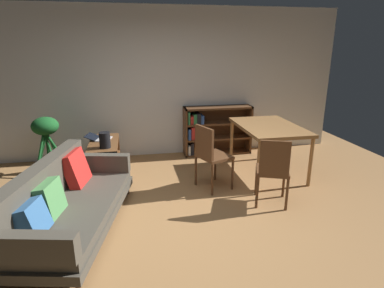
{
  "coord_description": "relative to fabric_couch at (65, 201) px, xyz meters",
  "views": [
    {
      "loc": [
        -0.56,
        -3.26,
        2.03
      ],
      "look_at": [
        0.23,
        0.82,
        0.74
      ],
      "focal_mm": 29.93,
      "sensor_mm": 36.0,
      "label": 1
    }
  ],
  "objects": [
    {
      "name": "media_console",
      "position": [
        0.31,
        1.67,
        -0.11
      ],
      "size": [
        0.45,
        1.04,
        0.54
      ],
      "color": "brown",
      "rests_on": "ground_plane"
    },
    {
      "name": "ground_plane",
      "position": [
        1.34,
        -0.15,
        -0.37
      ],
      "size": [
        8.16,
        8.16,
        0.0
      ],
      "primitive_type": "plane",
      "color": "#9E7042"
    },
    {
      "name": "dining_chair_near",
      "position": [
        1.86,
        0.79,
        0.18
      ],
      "size": [
        0.54,
        0.57,
        0.95
      ],
      "color": "#56351E",
      "rests_on": "ground_plane"
    },
    {
      "name": "open_laptop",
      "position": [
        0.24,
        1.83,
        0.2
      ],
      "size": [
        0.44,
        0.38,
        0.08
      ],
      "color": "silver",
      "rests_on": "media_console"
    },
    {
      "name": "dining_chair_far",
      "position": [
        2.52,
        0.14,
        0.15
      ],
      "size": [
        0.53,
        0.54,
        0.92
      ],
      "color": "#56351E",
      "rests_on": "ground_plane"
    },
    {
      "name": "bookshelf",
      "position": [
        2.3,
        2.36,
        0.1
      ],
      "size": [
        1.3,
        0.33,
        0.92
      ],
      "color": "#56351E",
      "rests_on": "ground_plane"
    },
    {
      "name": "desk_speaker",
      "position": [
        0.36,
        1.36,
        0.29
      ],
      "size": [
        0.17,
        0.17,
        0.24
      ],
      "color": "black",
      "rests_on": "media_console"
    },
    {
      "name": "fabric_couch",
      "position": [
        0.0,
        0.0,
        0.0
      ],
      "size": [
        1.28,
        2.22,
        0.79
      ],
      "color": "#56351E",
      "rests_on": "ground_plane"
    },
    {
      "name": "potted_floor_plant",
      "position": [
        -0.6,
        1.94,
        0.27
      ],
      "size": [
        0.44,
        0.46,
        0.93
      ],
      "color": "#333338",
      "rests_on": "ground_plane"
    },
    {
      "name": "back_wall_panel",
      "position": [
        1.34,
        2.55,
        0.98
      ],
      "size": [
        6.8,
        0.1,
        2.7
      ],
      "primitive_type": "cube",
      "color": "silver",
      "rests_on": "ground_plane"
    },
    {
      "name": "dining_table",
      "position": [
        2.93,
        1.22,
        0.36
      ],
      "size": [
        0.91,
        1.37,
        0.8
      ],
      "color": "olive",
      "rests_on": "ground_plane"
    }
  ]
}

